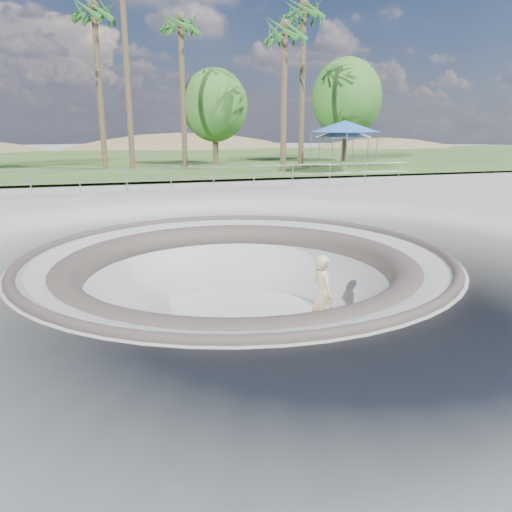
# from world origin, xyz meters

# --- Properties ---
(ground) EXTENTS (180.00, 180.00, 0.00)m
(ground) POSITION_xyz_m (0.00, 0.00, 0.00)
(ground) COLOR #979893
(ground) RESTS_ON ground
(skate_bowl) EXTENTS (14.00, 14.00, 4.10)m
(skate_bowl) POSITION_xyz_m (0.00, 0.00, -1.83)
(skate_bowl) COLOR #979893
(skate_bowl) RESTS_ON ground
(grass_strip) EXTENTS (180.00, 36.00, 0.12)m
(grass_strip) POSITION_xyz_m (0.00, 34.00, 0.22)
(grass_strip) COLOR #335622
(grass_strip) RESTS_ON ground
(distant_hills) EXTENTS (103.20, 45.00, 28.60)m
(distant_hills) POSITION_xyz_m (3.78, 57.17, -7.02)
(distant_hills) COLOR brown
(distant_hills) RESTS_ON ground
(safety_railing) EXTENTS (25.00, 0.06, 1.03)m
(safety_railing) POSITION_xyz_m (0.00, 12.00, 0.69)
(safety_railing) COLOR gray
(safety_railing) RESTS_ON ground
(skateboard) EXTENTS (0.85, 0.48, 0.08)m
(skateboard) POSITION_xyz_m (1.81, -1.03, -1.83)
(skateboard) COLOR olive
(skateboard) RESTS_ON ground
(skater) EXTENTS (0.53, 0.75, 1.94)m
(skater) POSITION_xyz_m (1.81, -1.03, -0.85)
(skater) COLOR #CFB386
(skater) RESTS_ON skateboard
(canopy_white) EXTENTS (5.26, 5.26, 2.67)m
(canopy_white) POSITION_xyz_m (12.66, 19.97, 2.61)
(canopy_white) COLOR gray
(canopy_white) RESTS_ON ground
(canopy_blue) EXTENTS (5.70, 5.70, 3.12)m
(canopy_blue) POSITION_xyz_m (11.74, 18.00, 3.01)
(canopy_blue) COLOR gray
(canopy_blue) RESTS_ON ground
(palm_b) EXTENTS (2.60, 2.60, 10.72)m
(palm_b) POSITION_xyz_m (-2.83, 23.01, 9.48)
(palm_b) COLOR brown
(palm_b) RESTS_ON ground
(palm_d) EXTENTS (2.60, 2.60, 10.42)m
(palm_d) POSITION_xyz_m (2.46, 23.50, 9.20)
(palm_d) COLOR brown
(palm_d) RESTS_ON ground
(palm_e) EXTENTS (2.60, 2.60, 9.40)m
(palm_e) POSITION_xyz_m (7.83, 18.52, 8.26)
(palm_e) COLOR brown
(palm_e) RESTS_ON ground
(palm_f) EXTENTS (2.60, 2.60, 11.23)m
(palm_f) POSITION_xyz_m (10.18, 21.42, 9.94)
(palm_f) COLOR brown
(palm_f) RESTS_ON ground
(bushy_tree_mid) EXTENTS (4.88, 4.44, 7.04)m
(bushy_tree_mid) POSITION_xyz_m (5.28, 26.51, 4.53)
(bushy_tree_mid) COLOR brown
(bushy_tree_mid) RESTS_ON ground
(bushy_tree_right) EXTENTS (5.67, 5.16, 8.18)m
(bushy_tree_right) POSITION_xyz_m (16.12, 26.66, 5.25)
(bushy_tree_right) COLOR brown
(bushy_tree_right) RESTS_ON ground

